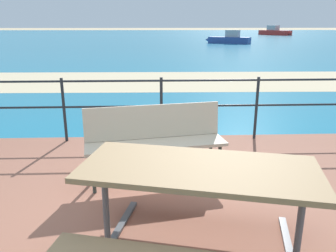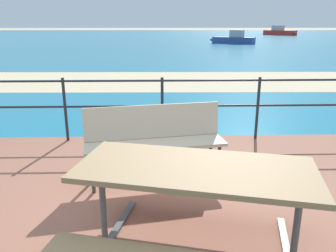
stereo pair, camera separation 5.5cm
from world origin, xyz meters
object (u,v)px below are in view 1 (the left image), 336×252
park_bench (155,135)px  boat_far (275,32)px  boat_near (229,39)px  picnic_table (198,192)px

park_bench → boat_far: 51.67m
park_bench → boat_far: size_ratio=0.32×
boat_near → boat_far: 23.92m
park_bench → boat_near: boat_near is taller
picnic_table → boat_far: bearing=83.8°
park_bench → boat_near: size_ratio=0.41×
park_bench → boat_near: bearing=65.7°
picnic_table → boat_far: 52.95m
boat_near → boat_far: (11.54, 20.95, 0.09)m
picnic_table → boat_near: 29.56m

